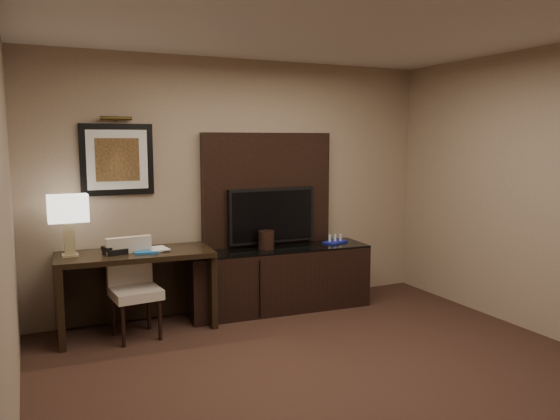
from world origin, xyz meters
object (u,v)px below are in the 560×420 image
credenza (278,278)px  desk_phone (115,249)px  table_lamp (69,223)px  tv (271,215)px  desk_chair (136,292)px  desk (136,292)px  ice_bucket (266,240)px  minibar_tray (335,239)px

credenza → desk_phone: size_ratio=10.75×
credenza → table_lamp: (-2.11, 0.01, 0.74)m
credenza → tv: size_ratio=1.98×
desk_chair → desk: bearing=72.4°
ice_bucket → minibar_tray: 0.85m
tv → table_lamp: 2.10m
tv → desk_chair: (-1.56, -0.39, -0.58)m
tv → minibar_tray: bearing=-13.1°
credenza → minibar_tray: 0.80m
credenza → desk_chair: size_ratio=2.25×
ice_bucket → desk: bearing=-178.4°
desk → desk_phone: 0.47m
desk_phone → minibar_tray: 2.42m
desk_phone → minibar_tray: bearing=-16.6°
desk_phone → ice_bucket: size_ratio=0.94×
desk → ice_bucket: bearing=5.3°
tv → minibar_tray: tv is taller
desk_chair → table_lamp: size_ratio=1.44×
desk_chair → minibar_tray: desk_chair is taller
credenza → ice_bucket: bearing=-171.9°
desk → desk_chair: 0.21m
tv → desk: bearing=-172.9°
desk_chair → desk_phone: bearing=121.4°
desk → minibar_tray: desk is taller
credenza → minibar_tray: minibar_tray is taller
desk → tv: size_ratio=1.45×
credenza → desk_phone: (-1.72, -0.06, 0.48)m
credenza → minibar_tray: size_ratio=7.62×
desk → desk_chair: size_ratio=1.65×
ice_bucket → table_lamp: bearing=179.3°
table_lamp → ice_bucket: (1.96, -0.02, -0.30)m
table_lamp → ice_bucket: table_lamp is taller
desk_chair → desk_phone: 0.45m
table_lamp → minibar_tray: bearing=-0.8°
desk → credenza: size_ratio=0.73×
tv → table_lamp: size_ratio=1.63×
credenza → desk_chair: 1.60m
desk_chair → minibar_tray: size_ratio=3.39×
desk → credenza: bearing=5.5°
desk_phone → table_lamp: bearing=152.5°
credenza → tv: 0.69m
desk_chair → table_lamp: 0.88m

